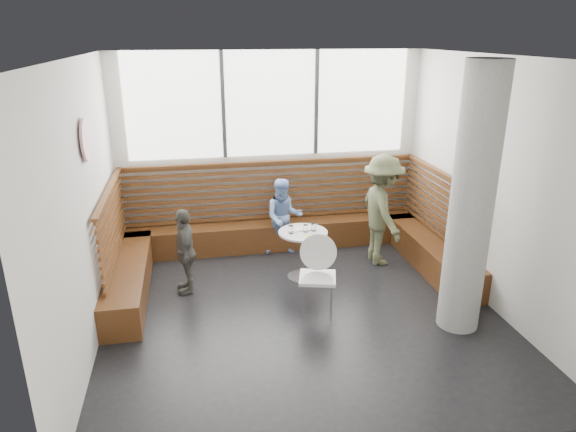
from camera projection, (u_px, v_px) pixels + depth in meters
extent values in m
cube|color=silver|center=(304.00, 197.00, 6.13)|extent=(5.00, 5.00, 3.20)
cube|color=black|center=(303.00, 314.00, 6.67)|extent=(5.00, 5.00, 0.01)
cube|color=white|center=(305.00, 57.00, 5.59)|extent=(5.00, 5.00, 0.01)
cube|color=white|center=(270.00, 104.00, 8.16)|extent=(4.50, 0.02, 1.65)
cube|color=#3F3F42|center=(223.00, 105.00, 8.01)|extent=(0.06, 0.04, 1.65)
cube|color=#3F3F42|center=(316.00, 103.00, 8.27)|extent=(0.06, 0.04, 1.65)
cube|color=#482812|center=(274.00, 235.00, 8.67)|extent=(5.00, 0.50, 0.45)
cube|color=#482812|center=(131.00, 271.00, 7.35)|extent=(0.50, 2.50, 0.45)
cube|color=#482812|center=(424.00, 248.00, 8.15)|extent=(0.50, 2.50, 0.45)
cube|color=#4E2B13|center=(272.00, 191.00, 8.59)|extent=(4.88, 0.08, 0.98)
cube|color=#4E2B13|center=(113.00, 225.00, 7.07)|extent=(0.08, 2.38, 0.98)
cube|color=#4E2B13|center=(438.00, 204.00, 7.94)|extent=(0.08, 2.38, 0.98)
cylinder|color=gray|center=(472.00, 203.00, 5.91)|extent=(0.50, 0.50, 3.20)
cylinder|color=white|center=(86.00, 140.00, 5.82)|extent=(0.03, 0.50, 0.50)
cylinder|color=silver|center=(302.00, 277.00, 7.65)|extent=(0.45, 0.45, 0.02)
cylinder|color=silver|center=(303.00, 255.00, 7.53)|extent=(0.07, 0.07, 0.71)
cylinder|color=#B7B7BA|center=(303.00, 233.00, 7.41)|extent=(0.72, 0.72, 0.03)
cube|color=white|center=(317.00, 278.00, 6.55)|extent=(0.46, 0.44, 0.04)
cylinder|color=white|center=(314.00, 252.00, 6.64)|extent=(0.48, 0.11, 0.48)
cylinder|color=silver|center=(306.00, 303.00, 6.46)|extent=(0.02, 0.02, 0.47)
cylinder|color=silver|center=(334.00, 300.00, 6.52)|extent=(0.02, 0.02, 0.47)
cylinder|color=silver|center=(300.00, 291.00, 6.76)|extent=(0.02, 0.02, 0.47)
cylinder|color=silver|center=(328.00, 289.00, 6.83)|extent=(0.02, 0.02, 0.47)
imported|color=#545A3C|center=(382.00, 210.00, 7.90)|extent=(0.67, 1.13, 1.73)
imported|color=#88ABED|center=(284.00, 217.00, 8.30)|extent=(0.64, 0.52, 1.26)
imported|color=#56554E|center=(185.00, 251.00, 7.07)|extent=(0.32, 0.72, 1.22)
cylinder|color=white|center=(295.00, 230.00, 7.47)|extent=(0.19, 0.19, 0.01)
cylinder|color=white|center=(306.00, 228.00, 7.51)|extent=(0.20, 0.20, 0.01)
cylinder|color=white|center=(291.00, 229.00, 7.33)|extent=(0.07, 0.07, 0.11)
cylinder|color=white|center=(305.00, 228.00, 7.39)|extent=(0.07, 0.07, 0.11)
cylinder|color=white|center=(314.00, 227.00, 7.43)|extent=(0.08, 0.08, 0.12)
cube|color=#A5C64C|center=(310.00, 236.00, 7.24)|extent=(0.24, 0.20, 0.00)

